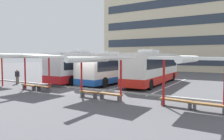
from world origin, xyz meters
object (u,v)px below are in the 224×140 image
bench_1 (29,86)px  bench_6 (209,106)px  bench_2 (43,87)px  coach_bus_1 (114,68)px  waiting_shelter_3 (192,60)px  bench_4 (110,95)px  waiting_shelter_2 (98,60)px  bench_3 (89,93)px  bench_5 (176,101)px  coach_bus_0 (88,67)px  waiting_shelter_1 (34,57)px  coach_bus_2 (153,68)px  waiting_passenger_0 (17,76)px

bench_1 → bench_6: same height
bench_1 → bench_2: bearing=1.5°
coach_bus_1 → bench_1: bearing=-117.0°
bench_1 → waiting_shelter_3: size_ratio=0.41×
waiting_shelter_3 → bench_4: bearing=179.2°
coach_bus_1 → bench_1: coach_bus_1 is taller
waiting_shelter_3 → coach_bus_1: bearing=139.8°
waiting_shelter_2 → bench_2: bearing=177.5°
bench_3 → bench_1: bearing=179.1°
bench_6 → bench_3: bearing=-178.7°
bench_6 → waiting_shelter_2: bearing=-177.7°
waiting_shelter_3 → bench_5: (-0.90, 0.38, -2.47)m
bench_1 → bench_6: size_ratio=1.08×
waiting_shelter_3 → bench_6: 2.63m
bench_3 → bench_6: bearing=1.3°
coach_bus_1 → bench_4: 9.37m
coach_bus_1 → waiting_shelter_3: coach_bus_1 is taller
coach_bus_0 → bench_4: coach_bus_0 is taller
coach_bus_0 → waiting_shelter_1: bearing=-86.1°
coach_bus_1 → waiting_shelter_2: bearing=-66.9°
coach_bus_0 → bench_1: bearing=-92.3°
waiting_shelter_2 → bench_3: size_ratio=3.10×
bench_3 → bench_6: 7.97m
bench_3 → waiting_shelter_3: (7.06, 0.02, 2.48)m
bench_2 → waiting_shelter_3: 12.31m
coach_bus_2 → bench_3: bearing=-98.3°
waiting_shelter_1 → bench_6: waiting_shelter_1 is taller
waiting_shelter_1 → waiting_shelter_3: (12.96, 0.06, -0.16)m
coach_bus_1 → coach_bus_2: coach_bus_2 is taller
bench_1 → coach_bus_2: bearing=49.3°
coach_bus_1 → waiting_passenger_0: bearing=-145.1°
coach_bus_0 → bench_4: size_ratio=6.52×
coach_bus_1 → bench_3: coach_bus_1 is taller
coach_bus_1 → waiting_shelter_2: coach_bus_1 is taller
waiting_shelter_2 → waiting_shelter_3: bearing=1.1°
bench_3 → bench_2: bearing=178.2°
coach_bus_0 → coach_bus_2: coach_bus_0 is taller
bench_5 → bench_6: 1.81m
coach_bus_2 → bench_2: coach_bus_2 is taller
bench_4 → bench_6: size_ratio=1.04×
waiting_shelter_1 → waiting_passenger_0: bearing=158.5°
coach_bus_0 → coach_bus_1: (3.80, -0.10, -0.09)m
bench_2 → bench_6: same height
coach_bus_1 → waiting_shelter_1: (-3.24, -8.27, 1.33)m
bench_1 → bench_5: size_ratio=0.97×
bench_3 → waiting_shelter_1: bearing=-179.6°
bench_3 → waiting_passenger_0: 11.61m
waiting_shelter_1 → bench_5: 12.35m
coach_bus_2 → waiting_passenger_0: bearing=-149.6°
waiting_shelter_1 → coach_bus_1: bearing=68.6°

